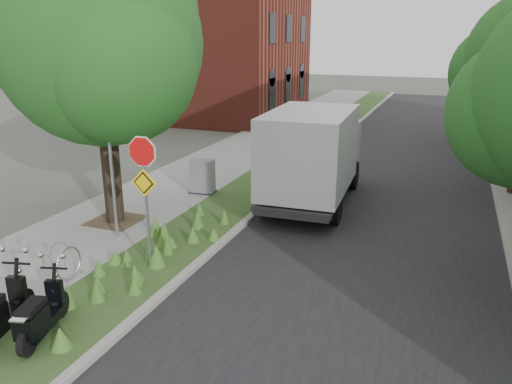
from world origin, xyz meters
TOP-DOWN VIEW (x-y plane):
  - ground at (0.00, 0.00)m, footprint 120.00×120.00m
  - sidewalk_near at (-4.25, 10.00)m, footprint 3.50×60.00m
  - verge at (-1.50, 10.00)m, footprint 2.00×60.00m
  - kerb_near at (-0.50, 10.00)m, footprint 0.20×60.00m
  - road at (3.00, 10.00)m, footprint 7.00×60.00m
  - kerb_far at (6.50, 10.00)m, footprint 0.20×60.00m
  - street_tree_main at (-4.08, 2.86)m, footprint 6.21×5.54m
  - bare_post at (-3.20, 1.80)m, footprint 0.08×0.08m
  - bike_hoop at (-2.70, -0.60)m, footprint 0.06×0.78m
  - sign_assembly at (-1.40, 0.58)m, footprint 0.94×0.08m
  - brick_building at (-9.50, 22.00)m, footprint 9.40×10.40m
  - far_tree_c at (6.94, 18.04)m, footprint 4.37×3.89m
  - scooter_far at (-1.58, -2.64)m, footprint 0.67×1.68m
  - box_truck at (0.81, 6.72)m, footprint 2.59×5.95m
  - utility_cabinet at (-2.88, 6.15)m, footprint 0.92×0.67m

SIDE VIEW (x-z plane):
  - ground at x=0.00m, z-range 0.00..0.00m
  - road at x=3.00m, z-range 0.00..0.01m
  - sidewalk_near at x=-4.25m, z-range 0.00..0.12m
  - verge at x=-1.50m, z-range 0.00..0.12m
  - kerb_near at x=-0.50m, z-range 0.00..0.13m
  - kerb_far at x=6.50m, z-range 0.00..0.13m
  - bike_hoop at x=-2.70m, z-range 0.11..0.88m
  - scooter_far at x=-1.58m, z-range 0.11..0.93m
  - utility_cabinet at x=-2.88m, z-range 0.10..1.24m
  - box_truck at x=0.81m, z-range 0.40..3.04m
  - bare_post at x=-3.20m, z-range 0.12..4.12m
  - sign_assembly at x=-1.40m, z-range 0.72..3.94m
  - far_tree_c at x=6.94m, z-range 0.99..6.92m
  - brick_building at x=-9.50m, z-range 0.06..8.36m
  - street_tree_main at x=-4.08m, z-range 0.97..8.63m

